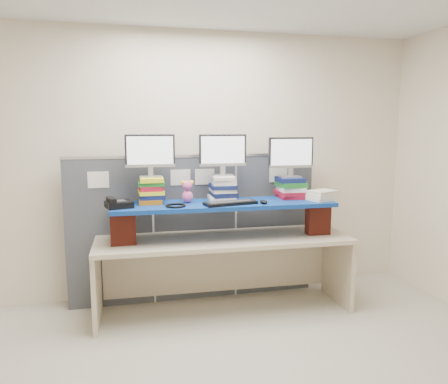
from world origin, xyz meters
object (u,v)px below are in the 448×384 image
object	(u,v)px
monitor_left	(150,153)
monitor_center	(223,152)
desk	(224,253)
desk_phone	(118,204)
blue_board	(224,204)
monitor_right	(291,155)
keyboard	(230,203)

from	to	relation	value
monitor_left	monitor_center	distance (m)	0.69
desk	desk_phone	world-z (taller)	desk_phone
monitor_left	blue_board	bearing A→B (deg)	-9.86
monitor_right	keyboard	bearing A→B (deg)	-160.01
blue_board	monitor_right	bearing A→B (deg)	9.49
monitor_left	monitor_center	bearing A→B (deg)	0.00
blue_board	monitor_right	world-z (taller)	monitor_right
monitor_right	keyboard	world-z (taller)	monitor_right
monitor_center	blue_board	bearing A→B (deg)	-95.59
monitor_right	monitor_center	bearing A→B (deg)	180.00
monitor_center	monitor_right	bearing A→B (deg)	-0.00
desk	desk_phone	bearing A→B (deg)	-175.68
monitor_center	desk_phone	size ratio (longest dim) A/B	1.75
desk_phone	desk	bearing A→B (deg)	-11.37
blue_board	monitor_left	size ratio (longest dim) A/B	4.56
monitor_right	monitor_left	bearing A→B (deg)	-180.00
monitor_left	desk_phone	bearing A→B (deg)	-147.46
desk	blue_board	bearing A→B (deg)	84.91
keyboard	monitor_right	bearing A→B (deg)	7.08
monitor_right	keyboard	distance (m)	0.83
blue_board	monitor_center	bearing A→B (deg)	84.41
blue_board	desk	bearing A→B (deg)	-95.09
blue_board	monitor_right	size ratio (longest dim) A/B	4.56
blue_board	monitor_left	bearing A→B (deg)	170.14
blue_board	keyboard	bearing A→B (deg)	-74.52
monitor_center	monitor_left	bearing A→B (deg)	-180.00
monitor_left	monitor_center	xyz separation A→B (m)	(0.69, -0.02, -0.00)
desk	monitor_center	size ratio (longest dim) A/B	5.36
keyboard	desk_phone	world-z (taller)	desk_phone
desk	monitor_center	bearing A→B (deg)	84.41
desk	monitor_left	bearing A→B (deg)	170.14
desk	keyboard	bearing A→B (deg)	-74.52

